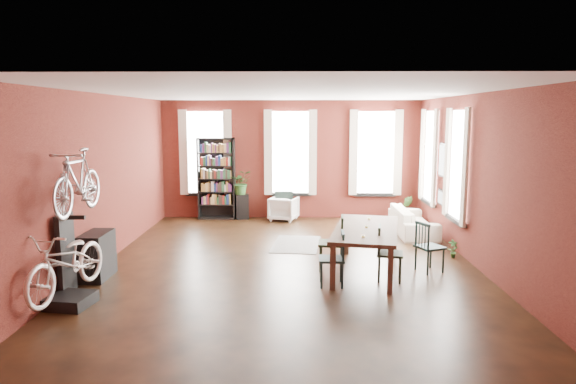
{
  "coord_description": "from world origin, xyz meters",
  "views": [
    {
      "loc": [
        0.16,
        -9.44,
        2.79
      ],
      "look_at": [
        -0.0,
        0.6,
        1.29
      ],
      "focal_mm": 32.0,
      "sensor_mm": 36.0,
      "label": 1
    }
  ],
  "objects_px": {
    "dining_table": "(366,250)",
    "bicycle_floor": "(66,232)",
    "dining_chair_d": "(430,247)",
    "cream_sofa": "(413,217)",
    "plant_stand": "(243,207)",
    "bike_trainer": "(71,300)",
    "dining_chair_b": "(331,243)",
    "console_table": "(97,255)",
    "bookshelf": "(217,179)",
    "white_armchair": "(284,208)",
    "dining_chair_a": "(332,259)",
    "dining_chair_c": "(390,253)"
  },
  "relations": [
    {
      "from": "dining_table",
      "to": "plant_stand",
      "type": "relative_size",
      "value": 3.52
    },
    {
      "from": "dining_table",
      "to": "bookshelf",
      "type": "bearing_deg",
      "value": 137.06
    },
    {
      "from": "dining_chair_c",
      "to": "plant_stand",
      "type": "bearing_deg",
      "value": 40.55
    },
    {
      "from": "bicycle_floor",
      "to": "dining_chair_b",
      "type": "bearing_deg",
      "value": 33.27
    },
    {
      "from": "cream_sofa",
      "to": "bike_trainer",
      "type": "relative_size",
      "value": 3.53
    },
    {
      "from": "dining_chair_a",
      "to": "dining_chair_c",
      "type": "distance_m",
      "value": 1.05
    },
    {
      "from": "dining_chair_c",
      "to": "cream_sofa",
      "type": "distance_m",
      "value": 3.74
    },
    {
      "from": "bookshelf",
      "to": "console_table",
      "type": "height_order",
      "value": "bookshelf"
    },
    {
      "from": "dining_chair_c",
      "to": "console_table",
      "type": "relative_size",
      "value": 1.17
    },
    {
      "from": "white_armchair",
      "to": "bike_trainer",
      "type": "distance_m",
      "value": 7.01
    },
    {
      "from": "dining_chair_d",
      "to": "cream_sofa",
      "type": "xyz_separation_m",
      "value": [
        0.39,
        3.04,
        -0.05
      ]
    },
    {
      "from": "bookshelf",
      "to": "cream_sofa",
      "type": "bearing_deg",
      "value": -18.95
    },
    {
      "from": "plant_stand",
      "to": "cream_sofa",
      "type": "bearing_deg",
      "value": -21.78
    },
    {
      "from": "dining_chair_a",
      "to": "dining_chair_c",
      "type": "bearing_deg",
      "value": 107.13
    },
    {
      "from": "plant_stand",
      "to": "dining_chair_b",
      "type": "bearing_deg",
      "value": -65.74
    },
    {
      "from": "dining_table",
      "to": "plant_stand",
      "type": "distance_m",
      "value": 5.49
    },
    {
      "from": "white_armchair",
      "to": "bike_trainer",
      "type": "xyz_separation_m",
      "value": [
        -3.0,
        -6.33,
        -0.26
      ]
    },
    {
      "from": "bike_trainer",
      "to": "plant_stand",
      "type": "height_order",
      "value": "plant_stand"
    },
    {
      "from": "dining_chair_b",
      "to": "bike_trainer",
      "type": "bearing_deg",
      "value": -59.35
    },
    {
      "from": "bookshelf",
      "to": "cream_sofa",
      "type": "height_order",
      "value": "bookshelf"
    },
    {
      "from": "dining_chair_d",
      "to": "plant_stand",
      "type": "bearing_deg",
      "value": 14.25
    },
    {
      "from": "dining_chair_b",
      "to": "bike_trainer",
      "type": "distance_m",
      "value": 4.41
    },
    {
      "from": "bookshelf",
      "to": "dining_chair_d",
      "type": "bearing_deg",
      "value": -46.06
    },
    {
      "from": "dining_chair_a",
      "to": "dining_chair_d",
      "type": "distance_m",
      "value": 1.99
    },
    {
      "from": "dining_chair_d",
      "to": "cream_sofa",
      "type": "bearing_deg",
      "value": -32.23
    },
    {
      "from": "bike_trainer",
      "to": "dining_chair_c",
      "type": "bearing_deg",
      "value": 14.73
    },
    {
      "from": "bookshelf",
      "to": "white_armchair",
      "type": "distance_m",
      "value": 1.98
    },
    {
      "from": "white_armchair",
      "to": "console_table",
      "type": "distance_m",
      "value": 5.88
    },
    {
      "from": "cream_sofa",
      "to": "bicycle_floor",
      "type": "height_order",
      "value": "bicycle_floor"
    },
    {
      "from": "dining_chair_a",
      "to": "bike_trainer",
      "type": "distance_m",
      "value": 4.06
    },
    {
      "from": "dining_table",
      "to": "bicycle_floor",
      "type": "height_order",
      "value": "bicycle_floor"
    },
    {
      "from": "dining_chair_d",
      "to": "bike_trainer",
      "type": "relative_size",
      "value": 1.54
    },
    {
      "from": "dining_chair_b",
      "to": "console_table",
      "type": "relative_size",
      "value": 1.24
    },
    {
      "from": "dining_chair_b",
      "to": "white_armchair",
      "type": "xyz_separation_m",
      "value": [
        -0.97,
        4.45,
        -0.15
      ]
    },
    {
      "from": "white_armchair",
      "to": "plant_stand",
      "type": "distance_m",
      "value": 1.15
    },
    {
      "from": "bike_trainer",
      "to": "console_table",
      "type": "relative_size",
      "value": 0.74
    },
    {
      "from": "cream_sofa",
      "to": "dining_chair_a",
      "type": "bearing_deg",
      "value": 150.07
    },
    {
      "from": "bookshelf",
      "to": "bicycle_floor",
      "type": "xyz_separation_m",
      "value": [
        -1.19,
        -6.51,
        0.02
      ]
    },
    {
      "from": "dining_chair_b",
      "to": "bookshelf",
      "type": "height_order",
      "value": "bookshelf"
    },
    {
      "from": "dining_table",
      "to": "bicycle_floor",
      "type": "relative_size",
      "value": 1.25
    },
    {
      "from": "bike_trainer",
      "to": "white_armchair",
      "type": "bearing_deg",
      "value": 64.67
    },
    {
      "from": "cream_sofa",
      "to": "plant_stand",
      "type": "relative_size",
      "value": 3.09
    },
    {
      "from": "dining_chair_a",
      "to": "plant_stand",
      "type": "distance_m",
      "value": 5.9
    },
    {
      "from": "dining_chair_a",
      "to": "plant_stand",
      "type": "bearing_deg",
      "value": -158.47
    },
    {
      "from": "bookshelf",
      "to": "console_table",
      "type": "bearing_deg",
      "value": -103.83
    },
    {
      "from": "bike_trainer",
      "to": "console_table",
      "type": "bearing_deg",
      "value": 94.49
    },
    {
      "from": "white_armchair",
      "to": "cream_sofa",
      "type": "distance_m",
      "value": 3.47
    },
    {
      "from": "cream_sofa",
      "to": "dining_chair_c",
      "type": "bearing_deg",
      "value": 161.38
    },
    {
      "from": "cream_sofa",
      "to": "console_table",
      "type": "distance_m",
      "value": 7.15
    },
    {
      "from": "bookshelf",
      "to": "white_armchair",
      "type": "height_order",
      "value": "bookshelf"
    }
  ]
}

